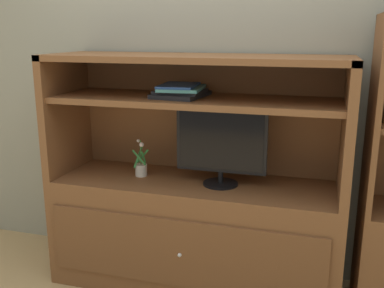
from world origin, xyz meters
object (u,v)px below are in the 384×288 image
(tv_monitor, at_px, (221,145))
(magazine_stack, at_px, (181,91))
(media_console, at_px, (194,212))
(potted_plant, at_px, (141,168))

(tv_monitor, distance_m, magazine_stack, 0.40)
(magazine_stack, bearing_deg, media_console, 2.71)
(potted_plant, height_order, magazine_stack, magazine_stack)
(potted_plant, bearing_deg, magazine_stack, -1.63)
(tv_monitor, xyz_separation_m, potted_plant, (-0.52, 0.02, -0.20))
(media_console, height_order, tv_monitor, media_console)
(media_console, relative_size, potted_plant, 7.52)
(tv_monitor, xyz_separation_m, magazine_stack, (-0.25, 0.01, 0.30))
(media_console, xyz_separation_m, magazine_stack, (-0.08, -0.00, 0.76))
(media_console, relative_size, magazine_stack, 4.88)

